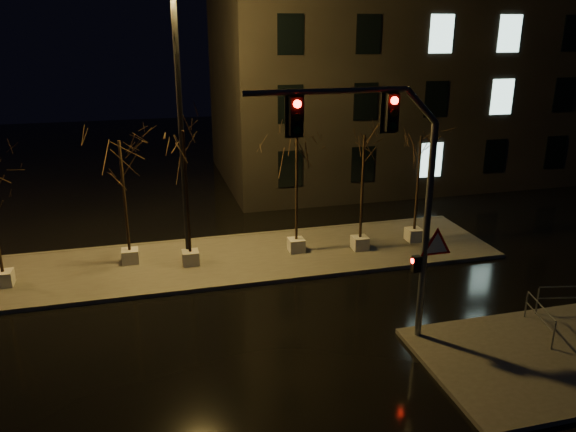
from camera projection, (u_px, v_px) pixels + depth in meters
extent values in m
plane|color=black|center=(265.00, 334.00, 17.68)|extent=(90.00, 90.00, 0.00)
cube|color=#44423C|center=(234.00, 259.00, 23.15)|extent=(22.00, 5.00, 0.15)
cube|color=#44423C|center=(544.00, 358.00, 16.24)|extent=(7.00, 5.00, 0.15)
cube|color=black|center=(420.00, 54.00, 35.09)|extent=(25.00, 12.00, 15.00)
cube|color=#B5B2A9|center=(4.00, 278.00, 20.55)|extent=(0.65, 0.65, 0.55)
cube|color=#B5B2A9|center=(130.00, 256.00, 22.53)|extent=(0.65, 0.65, 0.55)
cylinder|color=black|center=(124.00, 197.00, 21.73)|extent=(0.11, 0.11, 4.42)
cube|color=#B5B2A9|center=(191.00, 258.00, 22.38)|extent=(0.65, 0.65, 0.55)
cylinder|color=black|center=(187.00, 193.00, 21.52)|extent=(0.11, 0.11, 4.82)
cube|color=#B5B2A9|center=(296.00, 245.00, 23.67)|extent=(0.65, 0.65, 0.55)
cylinder|color=black|center=(297.00, 183.00, 22.79)|extent=(0.11, 0.11, 4.90)
cube|color=#B5B2A9|center=(360.00, 243.00, 23.90)|extent=(0.65, 0.65, 0.55)
cylinder|color=black|center=(362.00, 188.00, 23.11)|extent=(0.11, 0.11, 4.35)
cube|color=#B5B2A9|center=(414.00, 234.00, 24.85)|extent=(0.65, 0.65, 0.55)
cylinder|color=black|center=(418.00, 184.00, 24.10)|extent=(0.11, 0.11, 4.13)
cylinder|color=#595D61|center=(426.00, 235.00, 16.27)|extent=(0.20, 0.20, 6.57)
cylinder|color=#595D61|center=(328.00, 91.00, 14.17)|extent=(4.38, 0.16, 0.15)
cube|color=black|center=(392.00, 112.00, 14.80)|extent=(0.33, 0.24, 0.98)
cube|color=black|center=(296.00, 116.00, 14.16)|extent=(0.33, 0.24, 0.98)
cube|color=black|center=(416.00, 264.00, 16.50)|extent=(0.24, 0.20, 0.49)
cone|color=red|center=(436.00, 246.00, 16.41)|extent=(1.14, 0.04, 1.14)
sphere|color=#FF0C07|center=(438.00, 98.00, 15.01)|extent=(0.20, 0.20, 0.20)
cylinder|color=black|center=(181.00, 132.00, 21.04)|extent=(0.21, 0.21, 10.51)
cylinder|color=#595D61|center=(537.00, 301.00, 18.44)|extent=(0.05, 0.05, 0.92)
cylinder|color=#595D61|center=(573.00, 286.00, 18.33)|extent=(2.21, 0.49, 0.04)
cylinder|color=#595D61|center=(571.00, 298.00, 18.47)|extent=(2.21, 0.49, 0.04)
cylinder|color=#595D61|center=(553.00, 336.00, 16.42)|extent=(0.05, 0.05, 0.87)
cylinder|color=#595D61|center=(526.00, 305.00, 18.25)|extent=(0.05, 0.05, 0.87)
cylinder|color=#595D61|center=(541.00, 306.00, 17.18)|extent=(0.51, 1.89, 0.04)
cylinder|color=#595D61|center=(540.00, 317.00, 17.30)|extent=(0.51, 1.89, 0.04)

